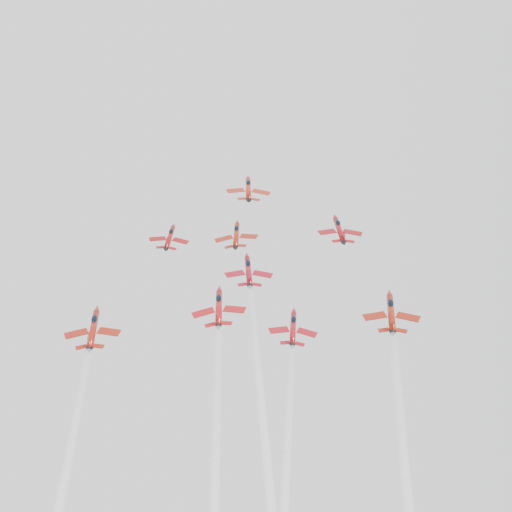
{
  "coord_description": "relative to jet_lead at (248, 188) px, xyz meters",
  "views": [
    {
      "loc": [
        -2.74,
        -138.39,
        145.58
      ],
      "look_at": [
        0.0,
        2.0,
        163.62
      ],
      "focal_mm": 50.0,
      "sensor_mm": 36.0,
      "label": 1
    }
  ],
  "objects": [
    {
      "name": "jet_lead",
      "position": [
        0.0,
        0.0,
        0.0
      ],
      "size": [
        10.59,
        12.86,
        10.29
      ],
      "rotation": [
        0.67,
        0.04,
        0.05
      ],
      "color": "#AC2110"
    },
    {
      "name": "jet_center",
      "position": [
        -0.19,
        -64.08,
        -51.02
      ],
      "size": [
        9.36,
        80.65,
        64.45
      ],
      "rotation": [
        0.67,
        0.0,
        0.06
      ],
      "color": "maroon"
    },
    {
      "name": "jet_row2_center",
      "position": [
        -2.66,
        -17.38,
        -13.83
      ],
      "size": [
        9.27,
        11.26,
        9.01
      ],
      "rotation": [
        0.67,
        -0.09,
        -0.1
      ],
      "color": "maroon"
    },
    {
      "name": "jet_row2_left",
      "position": [
        -16.55,
        -18.29,
        -14.55
      ],
      "size": [
        8.43,
        10.24,
        8.19
      ],
      "rotation": [
        0.67,
        0.09,
        -0.02
      ],
      "color": "maroon"
    },
    {
      "name": "jet_row2_right",
      "position": [
        19.32,
        -15.45,
        -12.29
      ],
      "size": [
        9.71,
        11.79,
        9.44
      ],
      "rotation": [
        0.67,
        0.01,
        0.08
      ],
      "color": "maroon"
    }
  ]
}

